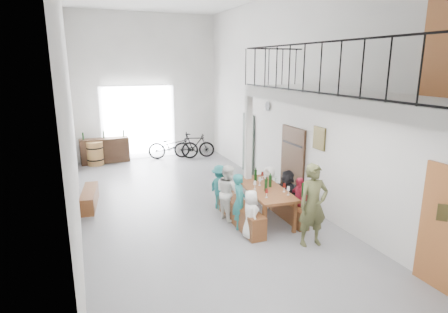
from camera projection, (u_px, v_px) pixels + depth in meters
name	position (u px, v px, depth m)	size (l,w,h in m)	color
floor	(194.00, 208.00, 9.67)	(12.00, 12.00, 0.00)	slate
room_walls	(191.00, 67.00, 8.81)	(12.00, 12.00, 12.00)	white
gateway_portal	(139.00, 123.00, 14.55)	(2.80, 0.08, 2.80)	white
right_wall_decor	(330.00, 149.00, 8.53)	(0.07, 8.28, 5.07)	brown
balcony	(345.00, 101.00, 6.84)	(1.52, 5.62, 4.00)	silver
tasting_table	(264.00, 191.00, 8.84)	(1.03, 2.13, 0.79)	brown
bench_inner	(239.00, 212.00, 8.76)	(0.35, 2.20, 0.51)	brown
bench_wall	(283.00, 207.00, 9.16)	(0.25, 1.94, 0.45)	brown
tableware	(266.00, 182.00, 8.81)	(0.62, 1.31, 0.35)	black
side_bench	(90.00, 198.00, 9.77)	(0.34, 1.54, 0.43)	brown
oak_barrel	(95.00, 153.00, 13.68)	(0.59, 0.59, 0.87)	olive
serving_counter	(105.00, 150.00, 14.03)	(1.75, 0.49, 0.92)	#392515
counter_bottles	(104.00, 135.00, 13.90)	(1.51, 0.16, 0.28)	black
guest_left_a	(251.00, 214.00, 7.92)	(0.52, 0.34, 1.07)	white
guest_left_b	(239.00, 201.00, 8.39)	(0.46, 0.30, 1.27)	#237676
guest_left_c	(228.00, 192.00, 8.88)	(0.65, 0.51, 1.34)	white
guest_left_d	(220.00, 187.00, 9.50)	(0.75, 0.43, 1.16)	#237676
guest_right_a	(299.00, 201.00, 8.63)	(0.65, 0.27, 1.12)	#A31B30
guest_right_b	(287.00, 193.00, 9.14)	(1.05, 0.34, 1.14)	black
guest_right_c	(269.00, 187.00, 9.69)	(0.52, 0.34, 1.07)	white
host_standing	(313.00, 205.00, 7.54)	(0.63, 0.41, 1.72)	#4C4E2B
potted_plant	(269.00, 183.00, 10.93)	(0.43, 0.37, 0.48)	#194915
bicycle_near	(173.00, 146.00, 14.56)	(0.68, 1.94, 1.02)	black
bicycle_far	(194.00, 146.00, 14.79)	(0.45, 1.60, 0.96)	black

